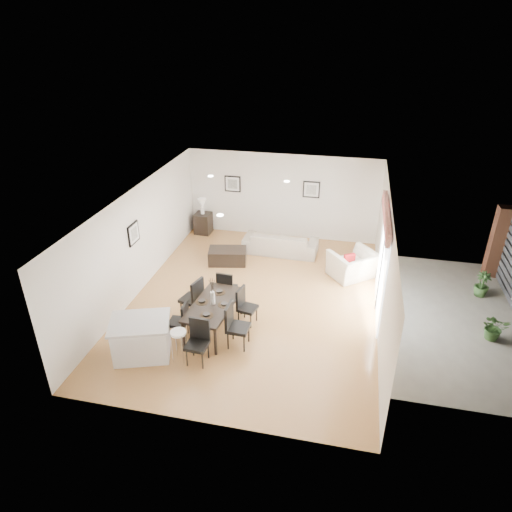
% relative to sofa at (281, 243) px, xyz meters
% --- Properties ---
extents(ground, '(8.00, 8.00, 0.00)m').
position_rel_sofa_xyz_m(ground, '(-0.18, -2.80, -0.32)').
color(ground, '#B17D48').
rests_on(ground, ground).
extents(wall_back, '(6.00, 0.04, 2.70)m').
position_rel_sofa_xyz_m(wall_back, '(-0.18, 1.20, 1.03)').
color(wall_back, white).
rests_on(wall_back, ground).
extents(wall_front, '(6.00, 0.04, 2.70)m').
position_rel_sofa_xyz_m(wall_front, '(-0.18, -6.80, 1.03)').
color(wall_front, white).
rests_on(wall_front, ground).
extents(wall_left, '(0.04, 8.00, 2.70)m').
position_rel_sofa_xyz_m(wall_left, '(-3.18, -2.80, 1.03)').
color(wall_left, white).
rests_on(wall_left, ground).
extents(wall_right, '(0.04, 8.00, 2.70)m').
position_rel_sofa_xyz_m(wall_right, '(2.82, -2.80, 1.03)').
color(wall_right, white).
rests_on(wall_right, ground).
extents(ceiling, '(6.00, 8.00, 0.02)m').
position_rel_sofa_xyz_m(ceiling, '(-0.18, -2.80, 2.38)').
color(ceiling, white).
rests_on(ceiling, wall_back).
extents(sofa, '(2.23, 0.91, 0.64)m').
position_rel_sofa_xyz_m(sofa, '(0.00, 0.00, 0.00)').
color(sofa, '#A59685').
rests_on(sofa, ground).
extents(armchair, '(1.51, 1.49, 0.74)m').
position_rel_sofa_xyz_m(armchair, '(2.17, -1.03, 0.05)').
color(armchair, white).
rests_on(armchair, ground).
extents(courtyard_plant_a, '(0.55, 0.48, 0.61)m').
position_rel_sofa_xyz_m(courtyard_plant_a, '(5.29, -3.16, -0.02)').
color(courtyard_plant_a, '#2F5022').
rests_on(courtyard_plant_a, ground).
extents(courtyard_plant_b, '(0.42, 0.42, 0.66)m').
position_rel_sofa_xyz_m(courtyard_plant_b, '(5.40, -1.30, 0.01)').
color(courtyard_plant_b, '#2F5022').
rests_on(courtyard_plant_b, ground).
extents(dining_table, '(1.01, 1.77, 0.71)m').
position_rel_sofa_xyz_m(dining_table, '(-0.80, -4.17, 0.31)').
color(dining_table, black).
rests_on(dining_table, ground).
extents(dining_chair_wnear, '(0.41, 0.41, 0.88)m').
position_rel_sofa_xyz_m(dining_chair_wnear, '(-1.40, -4.59, 0.17)').
color(dining_chair_wnear, black).
rests_on(dining_chair_wnear, ground).
extents(dining_chair_wfar, '(0.56, 0.56, 1.01)m').
position_rel_sofa_xyz_m(dining_chair_wfar, '(-1.39, -3.77, 0.24)').
color(dining_chair_wfar, black).
rests_on(dining_chair_wfar, ground).
extents(dining_chair_enear, '(0.48, 0.48, 1.02)m').
position_rel_sofa_xyz_m(dining_chair_enear, '(-0.21, -4.59, 0.25)').
color(dining_chair_enear, black).
rests_on(dining_chair_enear, ground).
extents(dining_chair_efar, '(0.48, 0.48, 0.89)m').
position_rel_sofa_xyz_m(dining_chair_efar, '(-0.20, -3.73, 0.18)').
color(dining_chair_efar, black).
rests_on(dining_chair_efar, ground).
extents(dining_chair_head, '(0.45, 0.45, 0.96)m').
position_rel_sofa_xyz_m(dining_chair_head, '(-0.80, -5.21, 0.21)').
color(dining_chair_head, black).
rests_on(dining_chair_head, ground).
extents(dining_chair_foot, '(0.44, 0.44, 0.92)m').
position_rel_sofa_xyz_m(dining_chair_foot, '(-0.80, -3.12, 0.19)').
color(dining_chair_foot, black).
rests_on(dining_chair_foot, ground).
extents(vase, '(0.81, 1.24, 0.63)m').
position_rel_sofa_xyz_m(vase, '(-0.80, -4.17, 0.64)').
color(vase, white).
rests_on(vase, dining_table).
extents(coffee_table, '(1.17, 0.84, 0.43)m').
position_rel_sofa_xyz_m(coffee_table, '(-1.38, -0.99, -0.11)').
color(coffee_table, black).
rests_on(coffee_table, ground).
extents(side_table, '(0.53, 0.53, 0.68)m').
position_rel_sofa_xyz_m(side_table, '(-2.72, 0.86, 0.02)').
color(side_table, black).
rests_on(side_table, ground).
extents(table_lamp, '(0.26, 0.26, 0.51)m').
position_rel_sofa_xyz_m(table_lamp, '(-2.72, 0.86, 0.68)').
color(table_lamp, white).
rests_on(table_lamp, side_table).
extents(cushion, '(0.31, 0.24, 0.31)m').
position_rel_sofa_xyz_m(cushion, '(2.06, -1.14, 0.25)').
color(cushion, maroon).
rests_on(cushion, armchair).
extents(kitchen_island, '(1.43, 1.26, 0.84)m').
position_rel_sofa_xyz_m(kitchen_island, '(-2.01, -5.31, 0.10)').
color(kitchen_island, silver).
rests_on(kitchen_island, ground).
extents(bar_stool, '(0.33, 0.33, 0.72)m').
position_rel_sofa_xyz_m(bar_stool, '(-1.18, -5.31, 0.29)').
color(bar_stool, white).
rests_on(bar_stool, ground).
extents(framed_print_back_left, '(0.52, 0.04, 0.52)m').
position_rel_sofa_xyz_m(framed_print_back_left, '(-1.78, 1.17, 1.33)').
color(framed_print_back_left, black).
rests_on(framed_print_back_left, wall_back).
extents(framed_print_back_right, '(0.52, 0.04, 0.52)m').
position_rel_sofa_xyz_m(framed_print_back_right, '(0.72, 1.17, 1.33)').
color(framed_print_back_right, black).
rests_on(framed_print_back_right, wall_back).
extents(framed_print_left_wall, '(0.04, 0.52, 0.52)m').
position_rel_sofa_xyz_m(framed_print_left_wall, '(-3.15, -3.00, 1.33)').
color(framed_print_left_wall, black).
rests_on(framed_print_left_wall, wall_left).
extents(sliding_door, '(0.12, 2.70, 2.57)m').
position_rel_sofa_xyz_m(sliding_door, '(2.78, -2.50, 1.34)').
color(sliding_door, white).
rests_on(sliding_door, wall_right).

